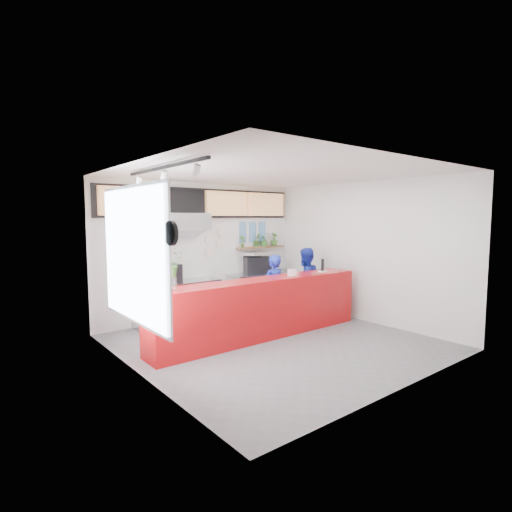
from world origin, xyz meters
TOP-DOWN VIEW (x-y plane):
  - floor at (0.00, 0.00)m, footprint 5.00×5.00m
  - ceiling at (0.00, 0.00)m, footprint 5.00×5.00m
  - wall_back at (0.00, 2.50)m, footprint 5.00×0.00m
  - wall_left at (-2.50, 0.00)m, footprint 0.00×5.00m
  - wall_right at (2.50, 0.00)m, footprint 0.00×5.00m
  - service_counter at (0.00, 0.40)m, footprint 4.50×0.60m
  - cream_band at (0.00, 2.49)m, footprint 5.00×0.02m
  - prep_bench at (-0.80, 2.20)m, footprint 1.80×0.60m
  - panini_oven at (-1.00, 2.20)m, footprint 0.43×0.43m
  - extraction_hood at (-0.80, 2.15)m, footprint 1.20×0.70m
  - hood_lip at (-0.80, 2.15)m, footprint 1.20×0.69m
  - right_bench at (1.50, 2.20)m, footprint 1.80×0.60m
  - espresso_machine at (1.32, 2.20)m, footprint 0.73×0.64m
  - espresso_tray at (1.32, 2.20)m, footprint 0.71×0.54m
  - herb_shelf at (1.60, 2.40)m, footprint 1.40×0.18m
  - menu_board_far_left at (-1.75, 2.38)m, footprint 1.10×0.10m
  - menu_board_mid_left at (-0.59, 2.38)m, footprint 1.10×0.10m
  - menu_board_mid_right at (0.57, 2.38)m, footprint 1.10×0.10m
  - menu_board_far_right at (1.73, 2.38)m, footprint 1.10×0.10m
  - soffit at (0.00, 2.46)m, footprint 4.80×0.04m
  - window_pane at (-2.47, 0.30)m, footprint 0.04×2.20m
  - window_frame at (-2.45, 0.30)m, footprint 0.03×2.30m
  - wall_clock_rim at (-2.46, -0.90)m, footprint 0.05×0.30m
  - wall_clock_face at (-2.43, -0.90)m, footprint 0.02×0.26m
  - track_rail at (-2.10, 0.00)m, footprint 0.05×2.40m
  - dec_plate_a at (0.15, 2.47)m, footprint 0.24×0.03m
  - dec_plate_b at (0.45, 2.47)m, footprint 0.24×0.03m
  - dec_plate_c at (0.15, 2.47)m, footprint 0.24×0.03m
  - dec_plate_d at (0.50, 2.47)m, footprint 0.24×0.03m
  - photo_frame_a at (1.10, 2.48)m, footprint 0.20×0.02m
  - photo_frame_b at (1.40, 2.48)m, footprint 0.20×0.02m
  - photo_frame_c at (1.70, 2.48)m, footprint 0.20×0.02m
  - photo_frame_d at (1.10, 2.48)m, footprint 0.20×0.02m
  - photo_frame_e at (1.40, 2.48)m, footprint 0.20×0.02m
  - photo_frame_f at (1.70, 2.48)m, footprint 0.20×0.02m
  - staff_center at (0.69, 0.88)m, footprint 0.57×0.41m
  - staff_right at (1.76, 1.01)m, footprint 0.78×0.61m
  - herb_a at (1.02, 2.40)m, footprint 0.17×0.13m
  - herb_b at (1.47, 2.40)m, footprint 0.19×0.16m
  - herb_c at (1.70, 2.40)m, footprint 0.31×0.27m
  - herb_d at (2.04, 2.40)m, footprint 0.20×0.18m
  - glass_vase at (-1.85, 0.37)m, footprint 0.19×0.19m
  - basil_vase at (-1.85, 0.37)m, footprint 0.39×0.35m
  - napkin_holder at (0.70, 0.32)m, footprint 0.17×0.13m
  - white_plate at (1.65, 0.40)m, footprint 0.23×0.23m
  - pepper_mill at (1.65, 0.40)m, footprint 0.07×0.07m

SIDE VIEW (x-z plane):
  - floor at x=0.00m, z-range 0.00..0.00m
  - prep_bench at x=-0.80m, z-range 0.00..0.90m
  - right_bench at x=1.50m, z-range 0.00..0.90m
  - service_counter at x=0.00m, z-range 0.00..1.10m
  - staff_center at x=0.69m, z-range 0.00..1.48m
  - staff_right at x=1.76m, z-range 0.00..1.56m
  - panini_oven at x=-1.00m, z-range 0.90..1.28m
  - espresso_machine at x=1.32m, z-range 0.90..1.29m
  - white_plate at x=1.65m, z-range 1.10..1.12m
  - napkin_holder at x=0.70m, z-range 1.10..1.23m
  - glass_vase at x=-1.85m, z-range 1.10..1.32m
  - pepper_mill at x=1.65m, z-range 1.11..1.37m
  - espresso_tray at x=1.32m, z-range 1.35..1.41m
  - dec_plate_c at x=0.15m, z-range 1.33..1.57m
  - wall_back at x=0.00m, z-range -1.00..4.00m
  - wall_left at x=-2.50m, z-range -1.00..4.00m
  - wall_right at x=2.50m, z-range -1.00..4.00m
  - herb_shelf at x=1.60m, z-range 1.48..1.52m
  - basil_vase at x=-1.85m, z-range 1.32..1.71m
  - dec_plate_b at x=0.45m, z-range 1.53..1.77m
  - herb_a at x=1.02m, z-range 1.52..1.82m
  - herb_c at x=1.70m, z-range 1.52..1.84m
  - herb_d at x=2.04m, z-range 1.52..1.85m
  - herb_b at x=1.47m, z-range 1.52..1.85m
  - window_pane at x=-2.47m, z-range 0.75..2.65m
  - window_frame at x=-2.45m, z-range 0.70..2.70m
  - dec_plate_a at x=0.15m, z-range 1.63..1.87m
  - photo_frame_d at x=1.10m, z-range 1.62..1.88m
  - photo_frame_e at x=1.40m, z-range 1.62..1.88m
  - photo_frame_f at x=1.70m, z-range 1.62..1.88m
  - dec_plate_d at x=0.50m, z-range 1.78..2.02m
  - hood_lip at x=-0.80m, z-range 1.79..2.11m
  - photo_frame_a at x=1.10m, z-range 1.88..2.12m
  - photo_frame_b at x=1.40m, z-range 1.88..2.12m
  - photo_frame_c at x=1.70m, z-range 1.88..2.12m
  - wall_clock_rim at x=-2.46m, z-range 1.90..2.20m
  - wall_clock_face at x=-2.43m, z-range 1.92..2.18m
  - extraction_hood at x=-0.80m, z-range 1.98..2.32m
  - menu_board_far_left at x=-1.75m, z-range 2.27..2.82m
  - menu_board_mid_left at x=-0.59m, z-range 2.27..2.82m
  - menu_board_mid_right at x=0.57m, z-range 2.27..2.82m
  - menu_board_far_right at x=1.73m, z-range 2.27..2.82m
  - soffit at x=0.00m, z-range 2.22..2.88m
  - cream_band at x=0.00m, z-range 2.20..3.00m
  - track_rail at x=-2.10m, z-range 2.92..2.96m
  - ceiling at x=0.00m, z-range 3.00..3.00m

